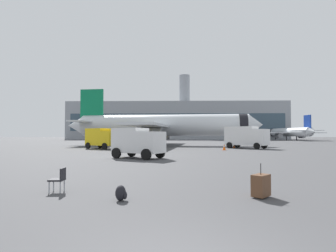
# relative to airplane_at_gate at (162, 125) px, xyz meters

# --- Properties ---
(airplane_at_gate) EXTENTS (35.77, 32.33, 10.50)m
(airplane_at_gate) POSITION_rel_airplane_at_gate_xyz_m (0.00, 0.00, 0.00)
(airplane_at_gate) COLOR silver
(airplane_at_gate) RESTS_ON ground
(airplane_taxiing) EXTENTS (24.42, 26.98, 7.93)m
(airplane_taxiing) POSITION_rel_airplane_at_gate_xyz_m (41.29, 44.80, -0.90)
(airplane_taxiing) COLOR silver
(airplane_taxiing) RESTS_ON ground
(service_truck) EXTENTS (5.24, 4.41, 2.90)m
(service_truck) POSITION_rel_airplane_at_gate_xyz_m (-7.89, -10.75, -2.05)
(service_truck) COLOR yellow
(service_truck) RESTS_ON ground
(fuel_truck) EXTENTS (6.12, 5.72, 3.20)m
(fuel_truck) POSITION_rel_airplane_at_gate_xyz_m (12.82, -8.95, -1.88)
(fuel_truck) COLOR white
(fuel_truck) RESTS_ON ground
(cargo_van) EXTENTS (4.82, 3.94, 2.60)m
(cargo_van) POSITION_rel_airplane_at_gate_xyz_m (-0.74, -25.74, -2.21)
(cargo_van) COLOR white
(cargo_van) RESTS_ON ground
(safety_cone_near) EXTENTS (0.44, 0.44, 0.81)m
(safety_cone_near) POSITION_rel_airplane_at_gate_xyz_m (8.81, -13.58, -3.26)
(safety_cone_near) COLOR #F2590C
(safety_cone_near) RESTS_ON ground
(safety_cone_mid) EXTENTS (0.44, 0.44, 0.67)m
(safety_cone_mid) POSITION_rel_airplane_at_gate_xyz_m (11.29, -7.92, -3.33)
(safety_cone_mid) COLOR #F2590C
(safety_cone_mid) RESTS_ON ground
(rolling_suitcase) EXTENTS (0.73, 0.74, 1.10)m
(rolling_suitcase) POSITION_rel_airplane_at_gate_xyz_m (5.29, -40.04, -3.27)
(rolling_suitcase) COLOR brown
(rolling_suitcase) RESTS_ON ground
(traveller_backpack) EXTENTS (0.36, 0.40, 0.48)m
(traveller_backpack) POSITION_rel_airplane_at_gate_xyz_m (0.83, -40.62, -3.42)
(traveller_backpack) COLOR black
(traveller_backpack) RESTS_ON ground
(gate_chair) EXTENTS (0.50, 0.50, 0.86)m
(gate_chair) POSITION_rel_airplane_at_gate_xyz_m (-1.61, -39.46, -3.16)
(gate_chair) COLOR black
(gate_chair) RESTS_ON ground
(terminal_building) EXTENTS (87.16, 19.13, 26.99)m
(terminal_building) POSITION_rel_airplane_at_gate_xyz_m (3.00, 65.26, 3.96)
(terminal_building) COLOR gray
(terminal_building) RESTS_ON ground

